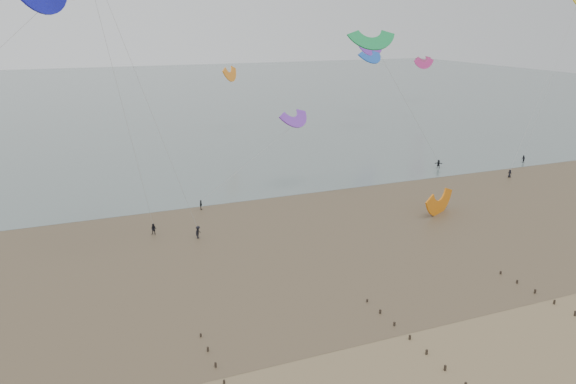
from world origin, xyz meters
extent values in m
plane|color=brown|center=(0.00, 0.00, 0.00)|extent=(500.00, 500.00, 0.00)
plane|color=#475654|center=(0.00, 200.00, 0.03)|extent=(500.00, 500.00, 0.00)
plane|color=#473A28|center=(0.00, 35.00, 0.01)|extent=(500.00, 500.00, 0.00)
ellipsoid|color=slate|center=(-18.00, 22.00, 0.01)|extent=(23.60, 14.36, 0.01)
ellipsoid|color=slate|center=(12.00, 38.00, 0.01)|extent=(33.64, 18.32, 0.01)
ellipsoid|color=slate|center=(45.00, 30.00, 0.01)|extent=(19.65, 13.67, 0.01)
cube|color=black|center=(-14.00, 4.11, 0.22)|extent=(0.16, 0.16, 0.54)
cube|color=black|center=(-14.00, 6.74, 0.20)|extent=(0.16, 0.16, 0.51)
cube|color=black|center=(-14.00, 9.37, 0.19)|extent=(0.16, 0.16, 0.48)
cube|color=black|center=(-14.00, 12.00, 0.17)|extent=(0.16, 0.16, 0.45)
cube|color=black|center=(4.00, -1.16, 0.25)|extent=(0.16, 0.16, 0.59)
cube|color=black|center=(4.00, 1.47, 0.23)|extent=(0.16, 0.16, 0.57)
cube|color=black|center=(4.00, 4.11, 0.22)|extent=(0.16, 0.16, 0.54)
cube|color=black|center=(4.00, 6.74, 0.20)|extent=(0.16, 0.16, 0.51)
cube|color=black|center=(4.00, 9.37, 0.19)|extent=(0.16, 0.16, 0.48)
cube|color=black|center=(4.00, 12.00, 0.17)|extent=(0.16, 0.16, 0.45)
cube|color=black|center=(22.00, 1.47, 0.23)|extent=(0.16, 0.16, 0.57)
cube|color=black|center=(22.00, 4.11, 0.22)|extent=(0.16, 0.16, 0.54)
cube|color=black|center=(22.00, 6.74, 0.20)|extent=(0.16, 0.16, 0.51)
cube|color=black|center=(22.00, 9.37, 0.19)|extent=(0.16, 0.16, 0.48)
cube|color=black|center=(22.00, 12.00, 0.17)|extent=(0.16, 0.16, 0.45)
imported|color=black|center=(-4.91, 48.59, 0.79)|extent=(0.55, 0.98, 1.57)
imported|color=black|center=(65.13, 52.82, 0.79)|extent=(0.73, 0.87, 1.58)
imported|color=black|center=(45.82, 55.83, 0.87)|extent=(1.56, 1.44, 1.74)
imported|color=black|center=(-8.23, 36.75, 0.90)|extent=(1.27, 1.31, 1.79)
imported|color=black|center=(-13.62, 40.45, 0.82)|extent=(0.98, 0.89, 1.63)
imported|color=black|center=(54.07, 44.90, 0.76)|extent=(0.72, 0.87, 1.52)
camera|label=1|loc=(-24.11, -34.25, 28.62)|focal=35.00mm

